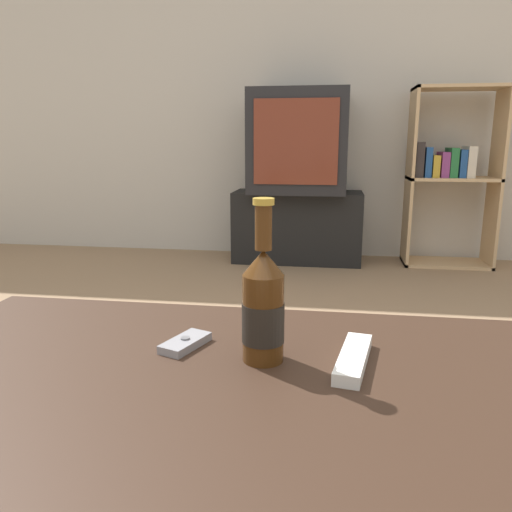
{
  "coord_description": "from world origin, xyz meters",
  "views": [
    {
      "loc": [
        0.17,
        -0.65,
        0.81
      ],
      "look_at": [
        0.02,
        0.39,
        0.57
      ],
      "focal_mm": 35.0,
      "sensor_mm": 36.0,
      "label": 1
    }
  ],
  "objects_px": {
    "remote_control": "(353,359)",
    "tv_stand": "(297,227)",
    "television": "(299,142)",
    "beer_bottle": "(263,306)",
    "bookshelf": "(449,173)",
    "cell_phone": "(185,343)"
  },
  "relations": [
    {
      "from": "remote_control",
      "to": "tv_stand",
      "type": "bearing_deg",
      "value": 105.53
    },
    {
      "from": "tv_stand",
      "to": "remote_control",
      "type": "relative_size",
      "value": 5.06
    },
    {
      "from": "television",
      "to": "beer_bottle",
      "type": "distance_m",
      "value": 2.69
    },
    {
      "from": "tv_stand",
      "to": "remote_control",
      "type": "distance_m",
      "value": 2.7
    },
    {
      "from": "beer_bottle",
      "to": "remote_control",
      "type": "height_order",
      "value": "beer_bottle"
    },
    {
      "from": "bookshelf",
      "to": "cell_phone",
      "type": "bearing_deg",
      "value": -110.21
    },
    {
      "from": "beer_bottle",
      "to": "remote_control",
      "type": "relative_size",
      "value": 1.5
    },
    {
      "from": "beer_bottle",
      "to": "cell_phone",
      "type": "relative_size",
      "value": 2.46
    },
    {
      "from": "bookshelf",
      "to": "remote_control",
      "type": "distance_m",
      "value": 2.82
    },
    {
      "from": "television",
      "to": "beer_bottle",
      "type": "height_order",
      "value": "television"
    },
    {
      "from": "tv_stand",
      "to": "beer_bottle",
      "type": "bearing_deg",
      "value": -87.23
    },
    {
      "from": "tv_stand",
      "to": "television",
      "type": "distance_m",
      "value": 0.57
    },
    {
      "from": "tv_stand",
      "to": "bookshelf",
      "type": "xyz_separation_m",
      "value": [
        0.98,
        0.04,
        0.37
      ]
    },
    {
      "from": "tv_stand",
      "to": "remote_control",
      "type": "height_order",
      "value": "remote_control"
    },
    {
      "from": "cell_phone",
      "to": "remote_control",
      "type": "distance_m",
      "value": 0.28
    },
    {
      "from": "cell_phone",
      "to": "remote_control",
      "type": "xyz_separation_m",
      "value": [
        0.28,
        -0.03,
        0.0
      ]
    },
    {
      "from": "television",
      "to": "beer_bottle",
      "type": "bearing_deg",
      "value": -87.23
    },
    {
      "from": "television",
      "to": "cell_phone",
      "type": "distance_m",
      "value": 2.67
    },
    {
      "from": "remote_control",
      "to": "cell_phone",
      "type": "bearing_deg",
      "value": -175.88
    },
    {
      "from": "tv_stand",
      "to": "television",
      "type": "relative_size",
      "value": 1.32
    },
    {
      "from": "beer_bottle",
      "to": "tv_stand",
      "type": "bearing_deg",
      "value": 92.77
    },
    {
      "from": "tv_stand",
      "to": "remote_control",
      "type": "bearing_deg",
      "value": -84.22
    }
  ]
}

